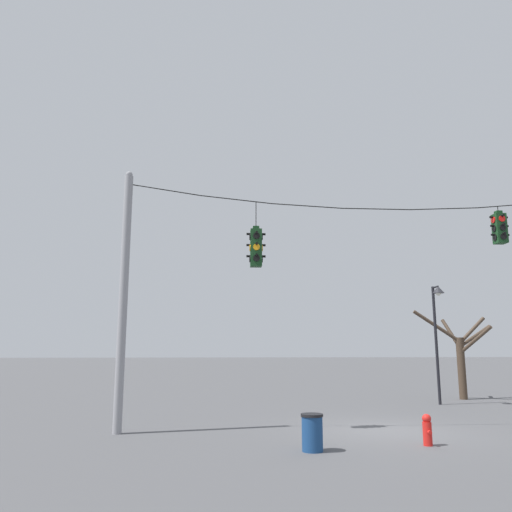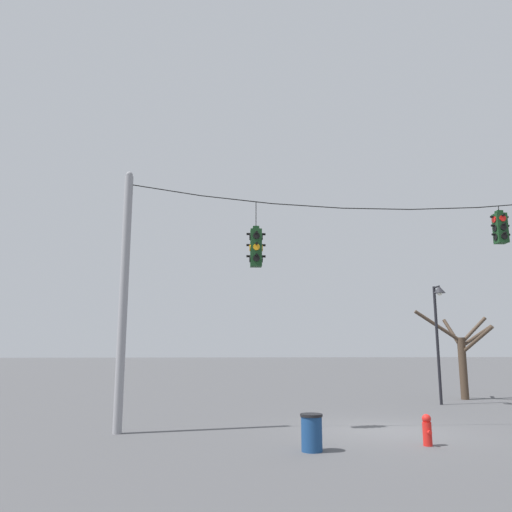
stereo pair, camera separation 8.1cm
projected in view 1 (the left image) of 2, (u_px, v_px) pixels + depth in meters
name	position (u px, v px, depth m)	size (l,w,h in m)	color
ground_plane	(386.00, 431.00, 14.41)	(200.00, 200.00, 0.00)	#4C4C4F
utility_pole_left	(123.00, 297.00, 14.57)	(0.25, 0.25, 7.68)	gray
span_wire	(376.00, 202.00, 15.65)	(15.36, 0.03, 0.66)	black
traffic_light_near_right_pole	(256.00, 247.00, 15.12)	(0.58, 0.58, 2.02)	#143819
traffic_light_near_left_pole	(500.00, 228.00, 15.80)	(0.58, 0.58, 1.21)	#143819
street_lamp	(437.00, 315.00, 21.29)	(0.49, 0.84, 4.98)	black
bare_tree	(461.00, 353.00, 23.36)	(4.14, 2.37, 4.11)	#423326
fire_hydrant	(427.00, 430.00, 12.29)	(0.22, 0.30, 0.75)	red
trash_bin	(312.00, 432.00, 11.62)	(0.53, 0.53, 0.84)	navy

